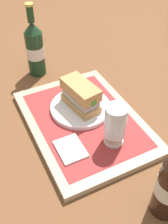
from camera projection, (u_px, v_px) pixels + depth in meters
ground_plane at (84, 124)px, 0.85m from camera, size 3.00×3.00×0.00m
tray at (84, 122)px, 0.84m from camera, size 0.44×0.32×0.02m
placemat at (84, 119)px, 0.83m from camera, size 0.38×0.27×0.00m
plate at (81, 108)px, 0.86m from camera, size 0.19×0.19×0.01m
sandwich at (81, 96)px, 0.82m from camera, size 0.14×0.09×0.08m
beer_glass at (115, 124)px, 0.72m from camera, size 0.06×0.06×0.12m
napkin_folded at (70, 149)px, 0.74m from camera, size 0.09×0.07×0.01m
second_bottle at (35, 48)px, 0.98m from camera, size 0.07×0.07×0.27m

